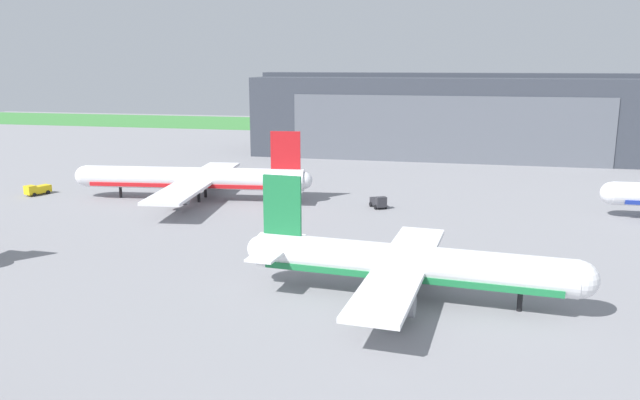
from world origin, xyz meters
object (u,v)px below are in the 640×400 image
(airliner_near_left, at_px, (409,265))
(maintenance_hangar, at_px, (449,116))
(ops_van, at_px, (37,189))
(pushback_tractor, at_px, (379,202))
(airliner_far_right, at_px, (193,179))

(airliner_near_left, bearing_deg, maintenance_hangar, 89.10)
(airliner_near_left, xyz_separation_m, ops_van, (-77.40, 40.43, -2.88))
(ops_van, xyz_separation_m, pushback_tractor, (68.45, 3.46, 0.01))
(airliner_far_right, bearing_deg, ops_van, -175.00)
(ops_van, bearing_deg, airliner_near_left, -27.58)
(airliner_far_right, distance_m, airliner_near_left, 62.41)
(ops_van, bearing_deg, airliner_far_right, 5.00)
(airliner_near_left, distance_m, ops_van, 87.37)
(maintenance_hangar, height_order, airliner_far_right, maintenance_hangar)
(maintenance_hangar, bearing_deg, pushback_tractor, -98.52)
(airliner_far_right, relative_size, pushback_tractor, 10.88)
(ops_van, bearing_deg, pushback_tractor, 2.90)
(maintenance_hangar, bearing_deg, airliner_near_left, -90.90)
(maintenance_hangar, relative_size, pushback_tractor, 25.23)
(maintenance_hangar, distance_m, ops_van, 109.76)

